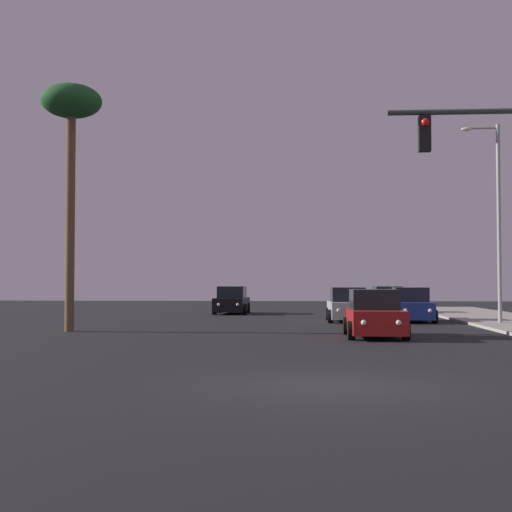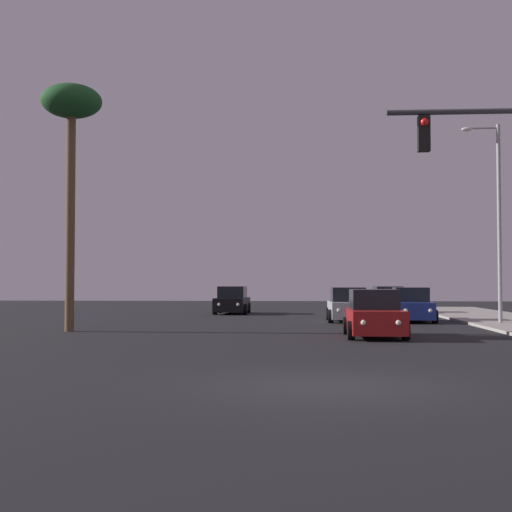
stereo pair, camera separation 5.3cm
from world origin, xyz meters
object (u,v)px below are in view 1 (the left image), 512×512
(car_black, at_px, (232,301))
(palm_tree_near, at_px, (71,116))
(car_blue, at_px, (411,306))
(car_silver, at_px, (348,306))
(car_white, at_px, (388,301))
(street_lamp, at_px, (496,212))
(car_red, at_px, (374,315))

(car_black, relative_size, palm_tree_near, 0.44)
(car_blue, bearing_deg, car_silver, 1.46)
(car_white, xyz_separation_m, palm_tree_near, (-14.35, -16.68, 7.75))
(car_silver, distance_m, street_lamp, 8.25)
(car_red, height_order, palm_tree_near, palm_tree_near)
(car_black, distance_m, palm_tree_near, 18.53)
(car_blue, relative_size, car_silver, 1.00)
(car_red, bearing_deg, palm_tree_near, -10.66)
(car_silver, xyz_separation_m, street_lamp, (6.56, -2.48, 4.36))
(car_silver, bearing_deg, street_lamp, 158.01)
(car_red, distance_m, car_silver, 9.97)
(car_red, height_order, car_silver, same)
(car_silver, distance_m, palm_tree_near, 15.84)
(car_silver, bearing_deg, car_red, 90.48)
(car_silver, distance_m, car_black, 10.56)
(car_white, bearing_deg, car_red, 79.59)
(car_blue, xyz_separation_m, palm_tree_near, (-14.43, -7.83, 7.75))
(car_black, bearing_deg, car_silver, 130.18)
(car_silver, bearing_deg, car_blue, 178.17)
(car_white, distance_m, car_silver, 9.31)
(car_blue, xyz_separation_m, car_red, (-2.76, -9.93, 0.00))
(car_silver, xyz_separation_m, palm_tree_near, (-11.36, -7.86, 7.75))
(car_white, height_order, car_blue, same)
(car_blue, height_order, car_red, same)
(car_black, bearing_deg, street_lamp, 142.43)
(car_red, distance_m, car_black, 19.48)
(car_white, height_order, palm_tree_near, palm_tree_near)
(car_white, relative_size, palm_tree_near, 0.44)
(car_blue, height_order, car_black, same)
(car_blue, bearing_deg, palm_tree_near, 30.47)
(street_lamp, bearing_deg, car_silver, 159.30)
(car_white, relative_size, street_lamp, 0.48)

